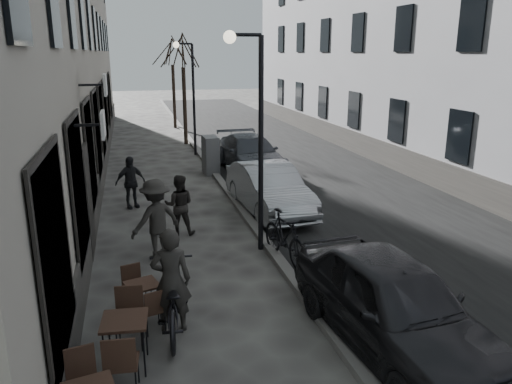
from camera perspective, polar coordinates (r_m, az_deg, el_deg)
name	(u,v)px	position (r m, az deg, el deg)	size (l,w,h in m)	color
road	(287,159)	(22.52, 3.54, 3.78)	(7.30, 60.00, 0.00)	black
kerb	(206,162)	(21.69, -5.70, 3.43)	(0.25, 60.00, 0.12)	slate
streetlamp_near	(254,120)	(11.41, -0.27, 8.25)	(0.90, 0.28, 5.09)	black
streetlamp_far	(190,86)	(23.19, -7.60, 11.90)	(0.90, 0.28, 5.09)	black
tree_near	(183,52)	(26.13, -8.38, 15.58)	(2.40, 2.40, 5.70)	black
tree_far	(172,52)	(32.10, -9.57, 15.52)	(2.40, 2.40, 5.70)	black
bistro_set_b	(126,338)	(8.03, -14.67, -15.88)	(0.73, 1.67, 0.97)	#331F16
bistro_set_c	(143,297)	(9.34, -12.79, -11.64)	(0.75, 1.40, 0.80)	#331F16
utility_cabinet	(211,155)	(19.72, -5.21, 4.22)	(0.54, 0.99, 1.48)	slate
bicycle	(172,299)	(8.83, -9.58, -12.02)	(0.75, 2.15, 1.13)	black
cyclist_rider	(171,280)	(8.67, -9.69, -9.91)	(0.68, 0.44, 1.85)	#2A2824
pedestrian_near	(179,205)	(13.15, -8.76, -1.46)	(0.78, 0.61, 1.60)	black
pedestrian_mid	(156,219)	(11.67, -11.37, -3.08)	(1.22, 0.70, 1.89)	#2D2B27
pedestrian_far	(130,182)	(15.70, -14.17, 1.08)	(0.95, 0.39, 1.62)	black
car_near	(393,303)	(8.47, 15.39, -12.12)	(1.81, 4.50, 1.53)	black
car_mid	(269,189)	(14.87, 1.49, 0.39)	(1.51, 4.34, 1.43)	#9FA3A8
car_far	(251,154)	(20.08, -0.63, 4.40)	(1.98, 4.88, 1.42)	#373A41
moped	(285,237)	(11.41, 3.29, -5.14)	(0.55, 1.94, 1.17)	black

